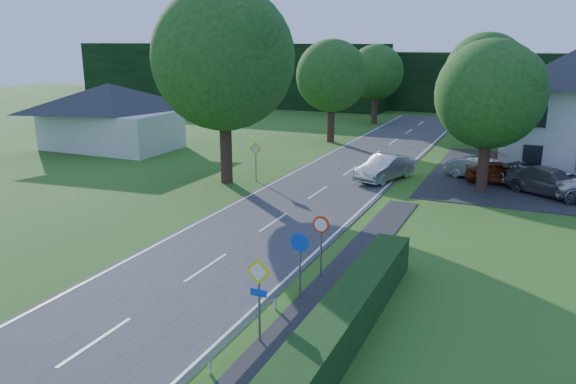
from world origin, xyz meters
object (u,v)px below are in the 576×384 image
at_px(parked_car_grey, 551,182).
at_px(parasol, 494,166).
at_px(motorcycle, 386,159).
at_px(parked_car_red, 499,172).
at_px(streetlight, 483,110).
at_px(moving_car, 385,168).
at_px(parked_car_silver_a, 479,169).

distance_m(parked_car_grey, parasol, 4.13).
xyz_separation_m(motorcycle, parked_car_red, (7.47, -1.83, 0.19)).
bearing_deg(parked_car_grey, streetlight, 102.93).
bearing_deg(moving_car, streetlight, 34.11).
relative_size(streetlight, moving_car, 1.73).
bearing_deg(parked_car_grey, parasol, 82.28).
relative_size(parked_car_grey, parasol, 2.61).
bearing_deg(parked_car_red, moving_car, 96.51).
relative_size(parked_car_red, parked_car_grey, 0.77).
bearing_deg(streetlight, motorcycle, 160.25).
bearing_deg(streetlight, parked_car_red, 19.17).
height_order(moving_car, parked_car_red, moving_car).
height_order(parked_car_red, parked_car_grey, parked_car_grey).
relative_size(moving_car, parked_car_grey, 0.91).
relative_size(moving_car, parked_car_silver_a, 1.16).
distance_m(motorcycle, parked_car_grey, 10.91).
bearing_deg(parasol, parked_car_red, -65.17).
height_order(parked_car_grey, parasol, parasol).
relative_size(motorcycle, parked_car_red, 0.46).
distance_m(parked_car_red, parked_car_silver_a, 1.38).
relative_size(moving_car, parked_car_red, 1.17).
height_order(moving_car, parked_car_silver_a, moving_car).
bearing_deg(moving_car, parasol, 42.46).
height_order(streetlight, parked_car_red, streetlight).
relative_size(streetlight, parked_car_grey, 1.57).
bearing_deg(parked_car_grey, motorcycle, 101.63).
distance_m(streetlight, moving_car, 6.68).
bearing_deg(parked_car_silver_a, streetlight, -158.42).
bearing_deg(parasol, parked_car_silver_a, -162.62).
distance_m(moving_car, parasol, 6.80).
relative_size(parked_car_silver_a, parasol, 2.03).
xyz_separation_m(moving_car, parked_car_grey, (9.42, 0.28, -0.02)).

